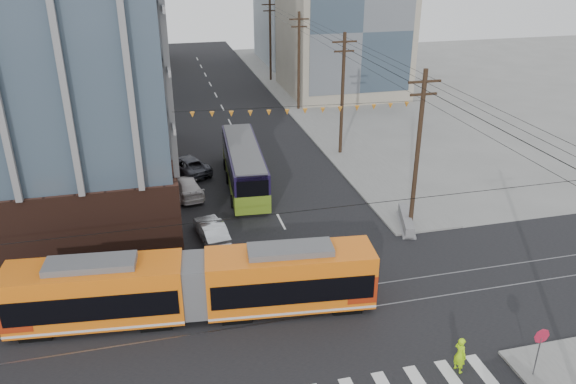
# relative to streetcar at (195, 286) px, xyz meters

# --- Properties ---
(ground) EXTENTS (160.00, 160.00, 0.00)m
(ground) POSITION_rel_streetcar_xyz_m (6.82, -4.58, -1.82)
(ground) COLOR slate
(bg_bldg_nw_near) EXTENTS (18.00, 16.00, 18.00)m
(bg_bldg_nw_near) POSITION_rel_streetcar_xyz_m (-10.18, 47.42, 7.18)
(bg_bldg_nw_near) COLOR #8C99A5
(bg_bldg_nw_near) RESTS_ON ground
(bg_bldg_ne_near) EXTENTS (14.00, 14.00, 16.00)m
(bg_bldg_ne_near) POSITION_rel_streetcar_xyz_m (22.82, 43.42, 6.18)
(bg_bldg_ne_near) COLOR gray
(bg_bldg_ne_near) RESTS_ON ground
(bg_bldg_ne_far) EXTENTS (16.00, 16.00, 14.00)m
(bg_bldg_ne_far) POSITION_rel_streetcar_xyz_m (24.82, 63.42, 5.18)
(bg_bldg_ne_far) COLOR #8C99A5
(bg_bldg_ne_far) RESTS_ON ground
(utility_pole_far) EXTENTS (0.30, 0.30, 11.00)m
(utility_pole_far) POSITION_rel_streetcar_xyz_m (15.32, 51.42, 3.68)
(utility_pole_far) COLOR black
(utility_pole_far) RESTS_ON ground
(streetcar) EXTENTS (19.03, 4.61, 3.63)m
(streetcar) POSITION_rel_streetcar_xyz_m (0.00, 0.00, 0.00)
(streetcar) COLOR orange
(streetcar) RESTS_ON ground
(city_bus) EXTENTS (3.44, 12.23, 3.42)m
(city_bus) POSITION_rel_streetcar_xyz_m (5.44, 16.39, -0.11)
(city_bus) COLOR black
(city_bus) RESTS_ON ground
(parked_car_silver) EXTENTS (2.13, 4.53, 1.44)m
(parked_car_silver) POSITION_rel_streetcar_xyz_m (1.75, 7.96, -1.10)
(parked_car_silver) COLOR #ACB1B6
(parked_car_silver) RESTS_ON ground
(parked_car_white) EXTENTS (2.70, 5.08, 1.40)m
(parked_car_white) POSITION_rel_streetcar_xyz_m (0.74, 15.47, -1.12)
(parked_car_white) COLOR silver
(parked_car_white) RESTS_ON ground
(parked_car_grey) EXTENTS (4.22, 5.74, 1.45)m
(parked_car_grey) POSITION_rel_streetcar_xyz_m (1.18, 20.05, -1.09)
(parked_car_grey) COLOR #3B3E48
(parked_car_grey) RESTS_ON ground
(pedestrian) EXTENTS (0.60, 0.77, 1.85)m
(pedestrian) POSITION_rel_streetcar_xyz_m (11.33, -7.16, -0.89)
(pedestrian) COLOR #B3F912
(pedestrian) RESTS_ON ground
(stop_sign) EXTENTS (0.76, 0.76, 2.51)m
(stop_sign) POSITION_rel_streetcar_xyz_m (14.46, -8.36, -0.56)
(stop_sign) COLOR #BA1A37
(stop_sign) RESTS_ON ground
(jersey_barrier) EXTENTS (2.06, 4.10, 0.80)m
(jersey_barrier) POSITION_rel_streetcar_xyz_m (15.12, 6.69, -1.42)
(jersey_barrier) COLOR slate
(jersey_barrier) RESTS_ON ground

